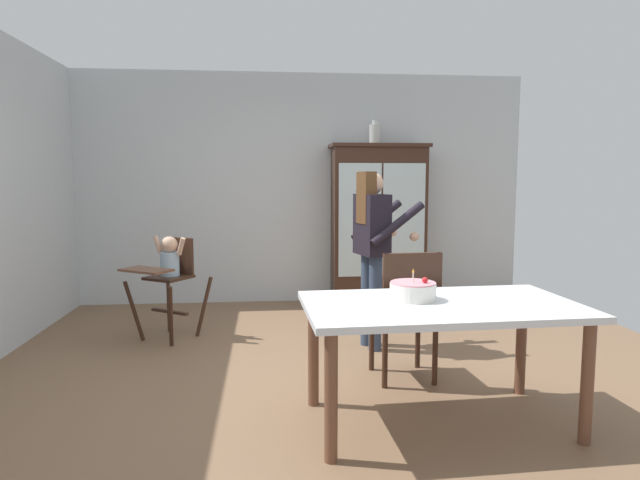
# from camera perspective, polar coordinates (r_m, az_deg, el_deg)

# --- Properties ---
(ground_plane) EXTENTS (6.24, 6.24, 0.00)m
(ground_plane) POSITION_cam_1_polar(r_m,az_deg,el_deg) (4.22, 0.51, -14.02)
(ground_plane) COLOR brown
(wall_back) EXTENTS (5.32, 0.06, 2.70)m
(wall_back) POSITION_cam_1_polar(r_m,az_deg,el_deg) (6.57, -1.95, 5.33)
(wall_back) COLOR silver
(wall_back) RESTS_ON ground_plane
(china_cabinet) EXTENTS (1.13, 0.48, 1.87)m
(china_cabinet) POSITION_cam_1_polar(r_m,az_deg,el_deg) (6.45, 6.05, 1.62)
(china_cabinet) COLOR #382116
(china_cabinet) RESTS_ON ground_plane
(ceramic_vase) EXTENTS (0.13, 0.13, 0.27)m
(ceramic_vase) POSITION_cam_1_polar(r_m,az_deg,el_deg) (6.44, 5.74, 10.94)
(ceramic_vase) COLOR #B2B7B2
(ceramic_vase) RESTS_ON china_cabinet
(high_chair_with_toddler) EXTENTS (0.80, 0.84, 0.95)m
(high_chair_with_toddler) POSITION_cam_1_polar(r_m,az_deg,el_deg) (5.21, -15.42, -2.87)
(high_chair_with_toddler) COLOR #382116
(high_chair_with_toddler) RESTS_ON ground_plane
(adult_person) EXTENTS (0.59, 0.58, 1.53)m
(adult_person) POSITION_cam_1_polar(r_m,az_deg,el_deg) (4.73, 5.48, 0.26)
(adult_person) COLOR #33425B
(adult_person) RESTS_ON ground_plane
(dining_table) EXTENTS (1.65, 0.97, 0.74)m
(dining_table) POSITION_cam_1_polar(r_m,az_deg,el_deg) (3.36, 12.41, -7.88)
(dining_table) COLOR silver
(dining_table) RESTS_ON ground_plane
(birthday_cake) EXTENTS (0.28, 0.28, 0.19)m
(birthday_cake) POSITION_cam_1_polar(r_m,az_deg,el_deg) (3.38, 9.63, -5.22)
(birthday_cake) COLOR white
(birthday_cake) RESTS_ON dining_table
(dining_chair_far_side) EXTENTS (0.47, 0.47, 0.96)m
(dining_chair_far_side) POSITION_cam_1_polar(r_m,az_deg,el_deg) (4.01, 9.06, -6.89)
(dining_chair_far_side) COLOR #382116
(dining_chair_far_side) RESTS_ON ground_plane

